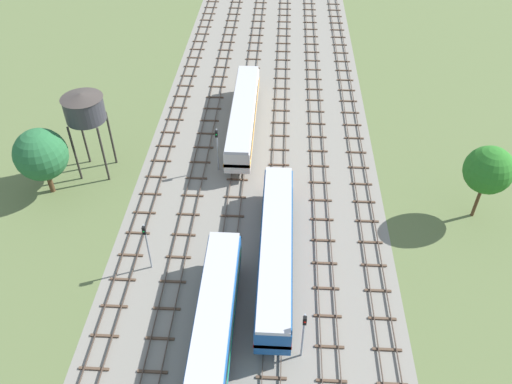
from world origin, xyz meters
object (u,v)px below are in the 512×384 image
at_px(diesel_railcar_centre_mid, 276,248).
at_px(water_tower, 84,108).
at_px(passenger_coach_centre_left_near, 211,350).
at_px(signal_post_mid, 147,242).
at_px(diesel_railcar_centre_left_midfar, 243,114).
at_px(signal_post_nearest, 304,331).
at_px(signal_post_near, 217,145).

distance_m(diesel_railcar_centre_mid, water_tower, 25.44).
distance_m(passenger_coach_centre_left_near, diesel_railcar_centre_mid, 11.69).
xyz_separation_m(passenger_coach_centre_left_near, signal_post_mid, (-6.95, 10.05, 0.88)).
xyz_separation_m(diesel_railcar_centre_left_midfar, signal_post_nearest, (6.95, -31.63, 0.83)).
height_order(passenger_coach_centre_left_near, signal_post_nearest, signal_post_nearest).
bearing_deg(signal_post_mid, water_tower, 122.56).
relative_size(diesel_railcar_centre_mid, signal_post_nearest, 3.80).
xyz_separation_m(diesel_railcar_centre_mid, water_tower, (-20.71, 13.60, 5.76)).
bearing_deg(signal_post_near, water_tower, -176.30).
relative_size(diesel_railcar_centre_mid, diesel_railcar_centre_left_midfar, 1.00).
bearing_deg(water_tower, diesel_railcar_centre_left_midfar, 28.72).
distance_m(passenger_coach_centre_left_near, diesel_railcar_centre_left_midfar, 33.14).
relative_size(passenger_coach_centre_left_near, diesel_railcar_centre_mid, 1.07).
bearing_deg(passenger_coach_centre_left_near, diesel_railcar_centre_left_midfar, 90.00).
xyz_separation_m(signal_post_nearest, signal_post_near, (-9.27, 23.71, 0.09)).
distance_m(diesel_railcar_centre_left_midfar, water_tower, 19.21).
relative_size(signal_post_nearest, signal_post_near, 0.97).
distance_m(passenger_coach_centre_left_near, water_tower, 29.73).
bearing_deg(signal_post_nearest, signal_post_near, 111.36).
height_order(passenger_coach_centre_left_near, signal_post_mid, signal_post_mid).
distance_m(diesel_railcar_centre_mid, signal_post_nearest, 9.55).
distance_m(signal_post_nearest, signal_post_near, 25.46).
bearing_deg(diesel_railcar_centre_left_midfar, signal_post_near, -106.32).
bearing_deg(passenger_coach_centre_left_near, diesel_railcar_centre_mid, 66.64).
bearing_deg(diesel_railcar_centre_mid, signal_post_near, 115.64).
bearing_deg(signal_post_mid, diesel_railcar_centre_left_midfar, 73.24).
bearing_deg(passenger_coach_centre_left_near, signal_post_near, 95.25).
relative_size(diesel_railcar_centre_left_midfar, water_tower, 2.04).
height_order(diesel_railcar_centre_mid, signal_post_near, signal_post_near).
relative_size(diesel_railcar_centre_mid, signal_post_near, 3.69).
xyz_separation_m(passenger_coach_centre_left_near, diesel_railcar_centre_mid, (4.64, 10.74, -0.02)).
distance_m(diesel_railcar_centre_mid, diesel_railcar_centre_left_midfar, 22.88).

